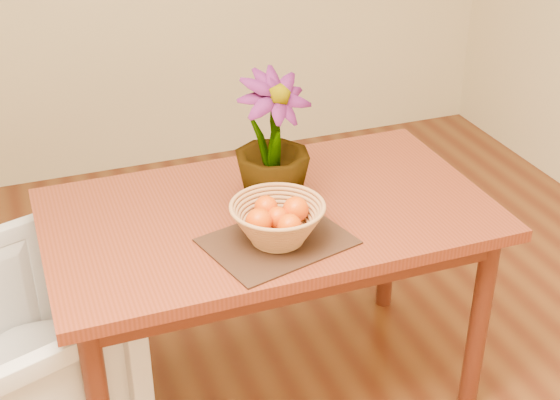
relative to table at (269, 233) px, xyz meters
name	(u,v)px	position (x,y,z in m)	size (l,w,h in m)	color
table	(269,233)	(0.00, 0.00, 0.00)	(1.40, 0.80, 0.75)	maroon
placemat	(278,241)	(-0.04, -0.19, 0.09)	(0.40, 0.30, 0.01)	#341F13
wicker_basket	(277,224)	(-0.04, -0.19, 0.15)	(0.28, 0.28, 0.11)	#A37744
orange_pile	(277,216)	(-0.04, -0.19, 0.18)	(0.20, 0.19, 0.08)	#E84703
potted_plant	(272,141)	(0.03, 0.04, 0.30)	(0.24, 0.24, 0.43)	#1F4D16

